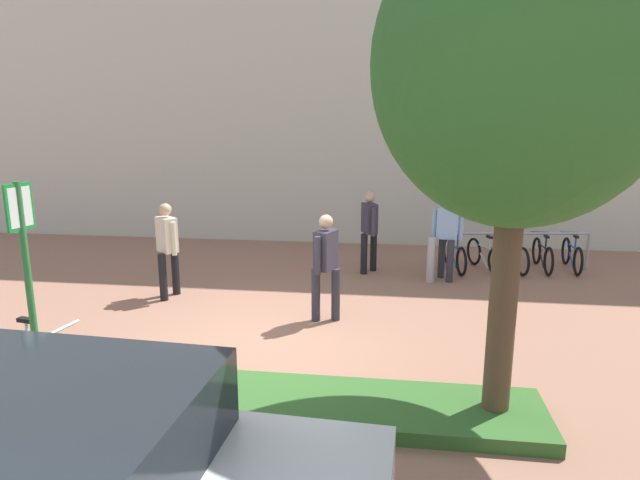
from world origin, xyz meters
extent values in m
plane|color=#936651|center=(0.00, 0.00, 0.00)|extent=(60.00, 60.00, 0.00)
cube|color=beige|center=(0.00, 7.29, 5.00)|extent=(28.00, 1.20, 10.00)
cube|color=#336028|center=(-0.14, -1.71, 0.08)|extent=(7.00, 1.10, 0.16)
cylinder|color=brown|center=(2.82, -1.64, 1.27)|extent=(0.28, 0.28, 2.53)
ellipsoid|color=#2D6628|center=(2.82, -1.64, 3.65)|extent=(2.79, 2.79, 3.07)
cylinder|color=#2D7238|center=(-2.37, -1.71, 1.24)|extent=(0.08, 0.08, 2.49)
cube|color=#198C33|center=(-2.37, -1.71, 2.21)|extent=(0.08, 0.36, 0.52)
cube|color=white|center=(-2.37, -1.71, 2.21)|extent=(0.08, 0.30, 0.44)
torus|color=black|center=(-2.90, -1.50, 0.33)|extent=(0.66, 0.17, 0.66)
torus|color=black|center=(-1.90, -1.68, 0.33)|extent=(0.66, 0.17, 0.66)
cylinder|color=silver|center=(-2.40, -1.59, 0.55)|extent=(0.83, 0.18, 0.04)
cylinder|color=silver|center=(-2.30, -1.61, 0.30)|extent=(0.60, 0.14, 0.44)
cylinder|color=silver|center=(-2.58, -1.56, 0.67)|extent=(0.04, 0.04, 0.28)
cube|color=black|center=(-2.58, -1.56, 0.83)|extent=(0.21, 0.11, 0.05)
cylinder|color=silver|center=(-2.02, -1.66, 0.81)|extent=(0.11, 0.42, 0.04)
cylinder|color=#99999E|center=(2.73, 4.33, 0.40)|extent=(0.06, 0.06, 0.80)
cylinder|color=#99999E|center=(5.85, 4.77, 0.40)|extent=(0.06, 0.06, 0.80)
cylinder|color=#99999E|center=(4.29, 4.55, 0.80)|extent=(3.13, 0.49, 0.06)
torus|color=black|center=(3.13, 3.96, 0.30)|extent=(0.17, 0.61, 0.61)
torus|color=black|center=(2.95, 4.88, 0.30)|extent=(0.17, 0.61, 0.61)
cylinder|color=#194CA5|center=(3.04, 4.42, 0.51)|extent=(0.18, 0.76, 0.03)
cylinder|color=#194CA5|center=(3.02, 4.51, 0.27)|extent=(0.14, 0.55, 0.40)
cylinder|color=#194CA5|center=(3.07, 4.25, 0.62)|extent=(0.03, 0.03, 0.26)
cube|color=black|center=(3.07, 4.25, 0.76)|extent=(0.11, 0.19, 0.05)
cylinder|color=#194CA5|center=(2.97, 4.77, 0.75)|extent=(0.39, 0.11, 0.04)
torus|color=black|center=(3.83, 4.01, 0.30)|extent=(0.25, 0.59, 0.61)
torus|color=black|center=(3.51, 4.90, 0.30)|extent=(0.25, 0.59, 0.61)
cylinder|color=silver|center=(3.67, 4.46, 0.51)|extent=(0.29, 0.74, 0.03)
cylinder|color=silver|center=(3.64, 4.54, 0.27)|extent=(0.22, 0.54, 0.40)
cylinder|color=silver|center=(3.73, 4.30, 0.62)|extent=(0.03, 0.03, 0.26)
cube|color=black|center=(3.73, 4.30, 0.76)|extent=(0.13, 0.20, 0.05)
cylinder|color=silver|center=(3.55, 4.79, 0.75)|extent=(0.38, 0.16, 0.04)
torus|color=black|center=(4.38, 4.12, 0.30)|extent=(0.18, 0.61, 0.61)
torus|color=black|center=(4.19, 5.04, 0.30)|extent=(0.18, 0.61, 0.61)
cylinder|color=silver|center=(4.29, 4.58, 0.51)|extent=(0.19, 0.76, 0.03)
cylinder|color=silver|center=(4.27, 4.67, 0.27)|extent=(0.14, 0.55, 0.40)
cylinder|color=silver|center=(4.32, 4.42, 0.62)|extent=(0.03, 0.03, 0.26)
cube|color=black|center=(4.32, 4.42, 0.76)|extent=(0.11, 0.19, 0.05)
cylinder|color=silver|center=(4.22, 4.93, 0.75)|extent=(0.39, 0.11, 0.04)
torus|color=black|center=(4.92, 4.20, 0.30)|extent=(0.06, 0.61, 0.61)
torus|color=black|center=(4.91, 5.14, 0.30)|extent=(0.06, 0.61, 0.61)
cylinder|color=black|center=(4.91, 4.67, 0.51)|extent=(0.04, 0.77, 0.03)
cylinder|color=black|center=(4.91, 4.76, 0.27)|extent=(0.04, 0.56, 0.40)
cylinder|color=black|center=(4.91, 4.50, 0.62)|extent=(0.03, 0.03, 0.26)
cube|color=black|center=(4.91, 4.50, 0.76)|extent=(0.08, 0.18, 0.05)
cylinder|color=black|center=(4.91, 5.03, 0.75)|extent=(0.39, 0.04, 0.04)
torus|color=black|center=(5.52, 4.28, 0.30)|extent=(0.08, 0.61, 0.61)
torus|color=black|center=(5.56, 5.22, 0.30)|extent=(0.08, 0.61, 0.61)
cylinder|color=#194CA5|center=(5.54, 4.75, 0.51)|extent=(0.07, 0.77, 0.03)
cylinder|color=#194CA5|center=(5.54, 4.84, 0.27)|extent=(0.06, 0.56, 0.40)
cylinder|color=#194CA5|center=(5.53, 4.58, 0.62)|extent=(0.03, 0.03, 0.26)
cube|color=black|center=(5.53, 4.58, 0.76)|extent=(0.08, 0.19, 0.05)
cylinder|color=#194CA5|center=(5.55, 5.11, 0.75)|extent=(0.39, 0.05, 0.04)
cylinder|color=#ADADB2|center=(2.47, 3.46, 0.45)|extent=(0.16, 0.16, 0.90)
cylinder|color=#2D2D38|center=(2.85, 3.47, 0.42)|extent=(0.14, 0.14, 0.85)
cylinder|color=#2D2D38|center=(2.71, 3.79, 0.42)|extent=(0.14, 0.14, 0.85)
cube|color=#8CB2E5|center=(2.78, 3.63, 1.16)|extent=(0.43, 0.29, 0.62)
cylinder|color=#8CB2E5|center=(3.03, 3.59, 1.13)|extent=(0.09, 0.09, 0.59)
cylinder|color=#8CB2E5|center=(2.52, 3.67, 1.13)|extent=(0.09, 0.09, 0.59)
sphere|color=tan|center=(2.78, 3.63, 1.61)|extent=(0.22, 0.22, 0.22)
cylinder|color=#2D2D38|center=(0.52, 1.02, 0.42)|extent=(0.14, 0.14, 0.85)
cylinder|color=#2D2D38|center=(0.83, 1.09, 0.42)|extent=(0.14, 0.14, 0.85)
cube|color=#383342|center=(0.67, 1.05, 1.16)|extent=(0.37, 0.46, 0.62)
cylinder|color=#383342|center=(0.58, 0.81, 1.13)|extent=(0.09, 0.09, 0.59)
cylinder|color=#383342|center=(0.77, 1.30, 1.13)|extent=(0.09, 0.09, 0.59)
sphere|color=tan|center=(0.67, 1.05, 1.61)|extent=(0.22, 0.22, 0.22)
cylinder|color=black|center=(-2.31, 1.65, 0.42)|extent=(0.14, 0.14, 0.85)
cylinder|color=black|center=(-2.23, 2.02, 0.42)|extent=(0.14, 0.14, 0.85)
cube|color=beige|center=(-2.27, 1.84, 1.16)|extent=(0.46, 0.44, 0.62)
cylinder|color=beige|center=(-2.08, 1.67, 1.13)|extent=(0.09, 0.09, 0.59)
cylinder|color=beige|center=(-2.47, 2.01, 1.13)|extent=(0.09, 0.09, 0.59)
sphere|color=tan|center=(-2.27, 1.84, 1.61)|extent=(0.22, 0.22, 0.22)
cylinder|color=black|center=(1.13, 3.84, 0.42)|extent=(0.14, 0.14, 0.85)
cylinder|color=black|center=(1.32, 4.10, 0.42)|extent=(0.14, 0.14, 0.85)
cube|color=#383342|center=(1.22, 3.97, 1.16)|extent=(0.37, 0.46, 0.62)
cylinder|color=#383342|center=(1.32, 3.73, 1.13)|extent=(0.09, 0.09, 0.59)
cylinder|color=#383342|center=(1.13, 4.21, 1.13)|extent=(0.09, 0.09, 0.59)
sphere|color=tan|center=(1.22, 3.97, 1.61)|extent=(0.22, 0.22, 0.22)
cube|color=#1E2328|center=(-0.65, -4.28, 1.26)|extent=(2.49, 1.71, 0.56)
camera|label=1|loc=(1.66, -7.01, 3.12)|focal=30.09mm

